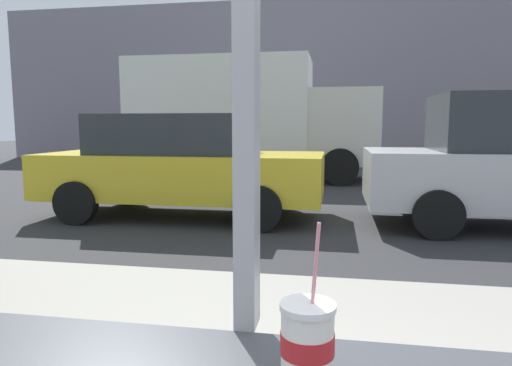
% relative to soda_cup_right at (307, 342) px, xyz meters
% --- Properties ---
extents(ground_plane, '(60.00, 60.00, 0.00)m').
position_rel_soda_cup_right_xyz_m(ground_plane, '(-0.16, 8.15, -1.05)').
color(ground_plane, '#2D2D30').
extents(sidewalk_strip, '(16.00, 2.80, 0.11)m').
position_rel_soda_cup_right_xyz_m(sidewalk_strip, '(-0.16, 1.75, -0.99)').
color(sidewalk_strip, '#9E998E').
rests_on(sidewalk_strip, ground).
extents(building_facade_far, '(28.00, 1.20, 6.38)m').
position_rel_soda_cup_right_xyz_m(building_facade_far, '(-0.16, 18.25, 2.14)').
color(building_facade_far, gray).
rests_on(building_facade_far, ground).
extents(soda_cup_right, '(0.10, 0.10, 0.31)m').
position_rel_soda_cup_right_xyz_m(soda_cup_right, '(0.00, 0.00, 0.00)').
color(soda_cup_right, white).
rests_on(soda_cup_right, window_counter).
extents(parked_car_yellow, '(4.38, 1.90, 1.61)m').
position_rel_soda_cup_right_xyz_m(parked_car_yellow, '(-2.37, 6.09, -0.22)').
color(parked_car_yellow, gold).
rests_on(parked_car_yellow, ground).
extents(box_truck, '(6.52, 2.44, 3.19)m').
position_rel_soda_cup_right_xyz_m(box_truck, '(-2.35, 11.37, 0.66)').
color(box_truck, silver).
rests_on(box_truck, ground).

